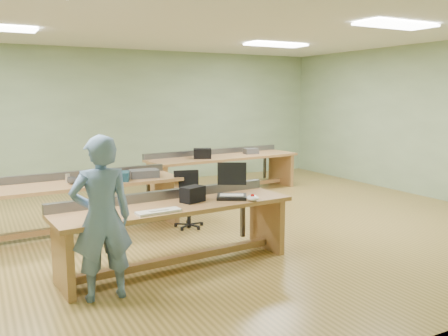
{
  "coord_description": "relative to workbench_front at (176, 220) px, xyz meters",
  "views": [
    {
      "loc": [
        -2.85,
        -6.45,
        1.99
      ],
      "look_at": [
        0.24,
        -0.6,
        0.97
      ],
      "focal_mm": 38.0,
      "sensor_mm": 36.0,
      "label": 1
    }
  ],
  "objects": [
    {
      "name": "workbench_back",
      "position": [
        2.53,
        3.64,
        0.01
      ],
      "size": [
        3.34,
        1.2,
        0.86
      ],
      "rotation": [
        0.0,
        0.0,
        0.1
      ],
      "color": "#A87A47",
      "rests_on": "floor"
    },
    {
      "name": "workbench_mid",
      "position": [
        -0.83,
        1.95,
        0.01
      ],
      "size": [
        3.24,
        1.08,
        0.86
      ],
      "rotation": [
        0.0,
        0.0,
        0.07
      ],
      "color": "#A87A47",
      "rests_on": "floor"
    },
    {
      "name": "ceiling",
      "position": [
        0.86,
        1.48,
        2.45
      ],
      "size": [
        10.0,
        10.0,
        0.0
      ],
      "primitive_type": "plane",
      "color": "silver",
      "rests_on": "wall_back"
    },
    {
      "name": "keyboard",
      "position": [
        -0.32,
        -0.31,
        0.21
      ],
      "size": [
        0.49,
        0.19,
        0.03
      ],
      "primitive_type": "cube",
      "rotation": [
        0.0,
        0.0,
        0.07
      ],
      "color": "beige",
      "rests_on": "workbench_front"
    },
    {
      "name": "fluor_panels",
      "position": [
        0.86,
        1.48,
        2.42
      ],
      "size": [
        6.2,
        3.5,
        0.03
      ],
      "color": "white",
      "rests_on": "ceiling"
    },
    {
      "name": "floor",
      "position": [
        0.86,
        1.48,
        -0.55
      ],
      "size": [
        10.0,
        10.0,
        0.0
      ],
      "primitive_type": "plane",
      "color": "olive",
      "rests_on": "ground"
    },
    {
      "name": "wall_back",
      "position": [
        0.86,
        5.48,
        0.95
      ],
      "size": [
        10.0,
        0.04,
        3.0
      ],
      "primitive_type": "cube",
      "color": "#92AB82",
      "rests_on": "floor"
    },
    {
      "name": "wall_front",
      "position": [
        0.86,
        -2.52,
        0.95
      ],
      "size": [
        10.0,
        0.04,
        3.0
      ],
      "primitive_type": "cube",
      "color": "#92AB82",
      "rests_on": "floor"
    },
    {
      "name": "wall_right",
      "position": [
        5.86,
        1.48,
        0.95
      ],
      "size": [
        0.04,
        8.0,
        3.0
      ],
      "primitive_type": "cube",
      "color": "#92AB82",
      "rests_on": "floor"
    },
    {
      "name": "task_chair",
      "position": [
        0.81,
        1.5,
        -0.24
      ],
      "size": [
        0.54,
        0.54,
        0.85
      ],
      "rotation": [
        0.0,
        0.0,
        -0.21
      ],
      "color": "black",
      "rests_on": "floor"
    },
    {
      "name": "tray_back",
      "position": [
        3.23,
        3.67,
        0.25
      ],
      "size": [
        0.31,
        0.24,
        0.12
      ],
      "primitive_type": "cube",
      "rotation": [
        0.0,
        0.0,
        -0.1
      ],
      "color": "#3B3C3E",
      "rests_on": "workbench_back"
    },
    {
      "name": "storage_box_back",
      "position": [
        1.99,
        3.48,
        0.29
      ],
      "size": [
        0.41,
        0.36,
        0.2
      ],
      "primitive_type": "cube",
      "rotation": [
        0.0,
        0.0,
        -0.4
      ],
      "color": "black",
      "rests_on": "workbench_back"
    },
    {
      "name": "parts_bin_grey",
      "position": [
        0.26,
        1.9,
        0.25
      ],
      "size": [
        0.45,
        0.32,
        0.12
      ],
      "primitive_type": "cube",
      "rotation": [
        0.0,
        0.0,
        -0.11
      ],
      "color": "#3B3C3E",
      "rests_on": "workbench_mid"
    },
    {
      "name": "camera_bag",
      "position": [
        0.22,
        0.01,
        0.29
      ],
      "size": [
        0.32,
        0.26,
        0.18
      ],
      "primitive_type": "cube",
      "rotation": [
        0.0,
        0.0,
        0.37
      ],
      "color": "black",
      "rests_on": "workbench_front"
    },
    {
      "name": "parts_bin_teal",
      "position": [
        -0.2,
        1.8,
        0.26
      ],
      "size": [
        0.45,
        0.39,
        0.13
      ],
      "primitive_type": "cube",
      "rotation": [
        0.0,
        0.0,
        -0.36
      ],
      "color": "#143543",
      "rests_on": "workbench_mid"
    },
    {
      "name": "drinks_can",
      "position": [
        -0.85,
        2.0,
        0.26
      ],
      "size": [
        0.07,
        0.07,
        0.12
      ],
      "primitive_type": "cylinder",
      "rotation": [
        0.0,
        0.0,
        -0.07
      ],
      "color": "silver",
      "rests_on": "workbench_mid"
    },
    {
      "name": "person",
      "position": [
        -0.96,
        -0.49,
        0.26
      ],
      "size": [
        0.61,
        0.42,
        1.63
      ],
      "primitive_type": "imported",
      "rotation": [
        0.0,
        0.0,
        3.09
      ],
      "color": "slate",
      "rests_on": "floor"
    },
    {
      "name": "mug",
      "position": [
        -0.83,
        1.84,
        0.24
      ],
      "size": [
        0.16,
        0.16,
        0.1
      ],
      "primitive_type": "imported",
      "rotation": [
        0.0,
        0.0,
        0.31
      ],
      "color": "#3B3C3E",
      "rests_on": "workbench_mid"
    },
    {
      "name": "laptop_screen",
      "position": [
        0.79,
        0.08,
        0.48
      ],
      "size": [
        0.32,
        0.19,
        0.28
      ],
      "primitive_type": "cube",
      "rotation": [
        0.0,
        0.0,
        -0.52
      ],
      "color": "black",
      "rests_on": "laptop_base"
    },
    {
      "name": "workbench_front",
      "position": [
        0.0,
        0.0,
        0.0
      ],
      "size": [
        2.85,
        0.96,
        0.86
      ],
      "rotation": [
        0.0,
        0.0,
        0.08
      ],
      "color": "#A87A47",
      "rests_on": "floor"
    },
    {
      "name": "laptop_base",
      "position": [
        0.72,
        -0.04,
        0.21
      ],
      "size": [
        0.45,
        0.43,
        0.04
      ],
      "primitive_type": "cube",
      "rotation": [
        0.0,
        0.0,
        -0.52
      ],
      "color": "black",
      "rests_on": "workbench_front"
    },
    {
      "name": "trackball_mouse",
      "position": [
        0.87,
        -0.28,
        0.23
      ],
      "size": [
        0.18,
        0.2,
        0.07
      ],
      "primitive_type": "ellipsoid",
      "rotation": [
        0.0,
        0.0,
        0.25
      ],
      "color": "white",
      "rests_on": "workbench_front"
    }
  ]
}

